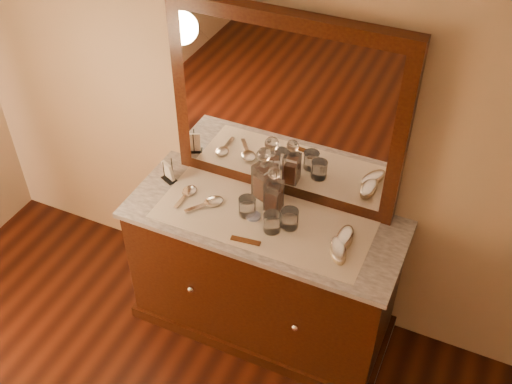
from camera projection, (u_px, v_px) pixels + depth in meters
dresser_cabinet at (263, 275)px, 3.36m from camera, size 1.40×0.55×0.82m
dresser_plinth at (263, 316)px, 3.60m from camera, size 1.46×0.59×0.08m
knob_left at (191, 289)px, 3.23m from camera, size 0.04×0.04×0.04m
knob_right at (295, 327)px, 3.05m from camera, size 0.04×0.04×0.04m
marble_top at (264, 220)px, 3.08m from camera, size 1.44×0.59×0.03m
mirror_frame at (286, 110)px, 2.92m from camera, size 1.20×0.08×1.00m
mirror_glass at (283, 114)px, 2.89m from camera, size 1.06×0.01×0.86m
lace_runner at (263, 220)px, 3.06m from camera, size 1.10×0.45×0.00m
pin_dish at (253, 216)px, 3.07m from camera, size 0.09×0.09×0.01m
comb at (246, 241)px, 2.94m from camera, size 0.15×0.05×0.01m
napkin_rack at (168, 172)px, 3.27m from camera, size 0.10×0.09×0.13m
decanter_left at (264, 178)px, 3.12m from camera, size 0.12×0.12×0.31m
decanter_right at (274, 193)px, 3.06m from camera, size 0.08×0.08×0.27m
brush_near at (338, 250)px, 2.86m from camera, size 0.14×0.19×0.05m
brush_far at (344, 239)px, 2.92m from camera, size 0.09×0.18×0.05m
hand_mirror_outer at (188, 193)px, 3.20m from camera, size 0.08×0.20×0.02m
hand_mirror_inner at (211, 202)px, 3.14m from camera, size 0.17×0.21×0.02m
tumblers at (269, 216)px, 3.01m from camera, size 0.32×0.15×0.10m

